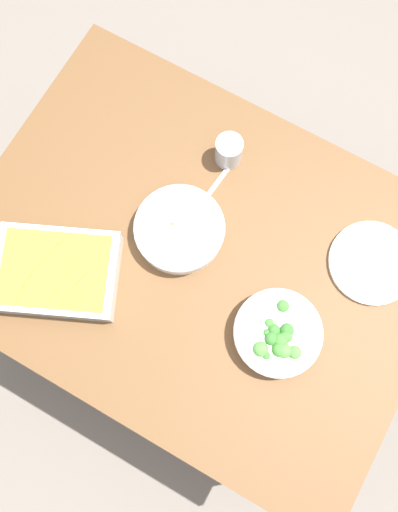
% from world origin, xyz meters
% --- Properties ---
extents(ground_plane, '(6.00, 6.00, 0.00)m').
position_xyz_m(ground_plane, '(0.00, 0.00, 0.00)').
color(ground_plane, slate).
extents(dining_table, '(1.20, 0.90, 0.74)m').
position_xyz_m(dining_table, '(0.00, 0.00, 0.65)').
color(dining_table, brown).
rests_on(dining_table, ground_plane).
extents(stew_bowl, '(0.23, 0.23, 0.06)m').
position_xyz_m(stew_bowl, '(0.07, -0.03, 0.77)').
color(stew_bowl, white).
rests_on(stew_bowl, dining_table).
extents(broccoli_bowl, '(0.22, 0.22, 0.07)m').
position_xyz_m(broccoli_bowl, '(-0.26, 0.08, 0.77)').
color(broccoli_bowl, white).
rests_on(broccoli_bowl, dining_table).
extents(baking_dish, '(0.36, 0.32, 0.06)m').
position_xyz_m(baking_dish, '(0.28, 0.22, 0.77)').
color(baking_dish, silver).
rests_on(baking_dish, dining_table).
extents(drink_cup, '(0.07, 0.07, 0.08)m').
position_xyz_m(drink_cup, '(0.07, -0.27, 0.78)').
color(drink_cup, '#B2BCC6').
rests_on(drink_cup, dining_table).
extents(side_plate, '(0.22, 0.22, 0.01)m').
position_xyz_m(side_plate, '(-0.39, -0.20, 0.75)').
color(side_plate, silver).
rests_on(side_plate, dining_table).
extents(spoon_by_stew, '(0.04, 0.18, 0.01)m').
position_xyz_m(spoon_by_stew, '(0.06, -0.16, 0.74)').
color(spoon_by_stew, silver).
rests_on(spoon_by_stew, dining_table).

